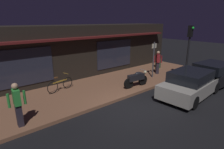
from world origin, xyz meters
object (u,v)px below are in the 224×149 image
at_px(motorcycle, 136,78).
at_px(bicycle_parked, 60,84).
at_px(parked_car_far, 214,74).
at_px(traffic_light_pole, 189,44).
at_px(parked_car_near, 191,84).
at_px(person_photographer, 18,104).
at_px(trash_bin, 158,62).
at_px(person_bystander, 158,62).
at_px(sign_post, 153,58).

distance_m(motorcycle, bicycle_parked, 4.34).
xyz_separation_m(bicycle_parked, parked_car_far, (7.94, -4.79, 0.20)).
distance_m(motorcycle, traffic_light_pole, 4.21).
bearing_deg(parked_car_near, person_photographer, 162.65).
height_order(bicycle_parked, trash_bin, trash_bin).
relative_size(bicycle_parked, trash_bin, 1.75).
height_order(traffic_light_pole, parked_car_near, traffic_light_pole).
xyz_separation_m(parked_car_near, parked_car_far, (2.82, -0.00, 0.00)).
xyz_separation_m(person_bystander, traffic_light_pole, (0.46, -1.96, 1.45)).
relative_size(person_photographer, person_bystander, 1.00).
xyz_separation_m(sign_post, parked_car_far, (2.02, -3.12, -0.81)).
bearing_deg(traffic_light_pole, trash_bin, 70.91).
distance_m(motorcycle, parked_car_near, 2.92).
bearing_deg(traffic_light_pole, person_bystander, 103.10).
bearing_deg(trash_bin, traffic_light_pole, -109.09).
height_order(bicycle_parked, person_photographer, person_photographer).
bearing_deg(parked_car_far, bicycle_parked, 148.88).
bearing_deg(bicycle_parked, motorcycle, -30.91).
relative_size(bicycle_parked, parked_car_far, 0.39).
relative_size(person_photographer, traffic_light_pole, 0.46).
bearing_deg(traffic_light_pole, sign_post, 132.22).
relative_size(person_photographer, parked_car_far, 0.40).
bearing_deg(motorcycle, person_photographer, -178.78).
bearing_deg(person_bystander, trash_bin, 34.76).
relative_size(motorcycle, person_bystander, 1.02).
distance_m(person_bystander, parked_car_near, 3.92).
distance_m(person_photographer, person_bystander, 9.61).
relative_size(person_bystander, trash_bin, 1.80).
distance_m(bicycle_parked, person_photographer, 3.59).
xyz_separation_m(trash_bin, traffic_light_pole, (-1.04, -2.99, 1.86)).
bearing_deg(person_bystander, parked_car_near, -117.15).
relative_size(trash_bin, parked_car_far, 0.22).
distance_m(person_bystander, sign_post, 1.16).
bearing_deg(trash_bin, parked_car_far, -95.84).
bearing_deg(traffic_light_pole, parked_car_near, -145.82).
bearing_deg(parked_car_near, sign_post, 75.72).
height_order(trash_bin, parked_car_far, parked_car_far).
height_order(person_photographer, parked_car_far, person_photographer).
relative_size(parked_car_near, parked_car_far, 1.00).
relative_size(person_photographer, trash_bin, 1.80).
xyz_separation_m(bicycle_parked, parked_car_near, (5.12, -4.79, 0.20)).
bearing_deg(parked_car_near, person_bystander, 62.85).
bearing_deg(bicycle_parked, trash_bin, -1.87).
bearing_deg(person_photographer, person_bystander, 6.28).
bearing_deg(parked_car_far, sign_post, 122.97).
relative_size(sign_post, trash_bin, 2.58).
relative_size(motorcycle, trash_bin, 1.83).
relative_size(person_bystander, sign_post, 0.70).
height_order(person_photographer, parked_car_near, person_photographer).
height_order(motorcycle, parked_car_far, parked_car_far).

